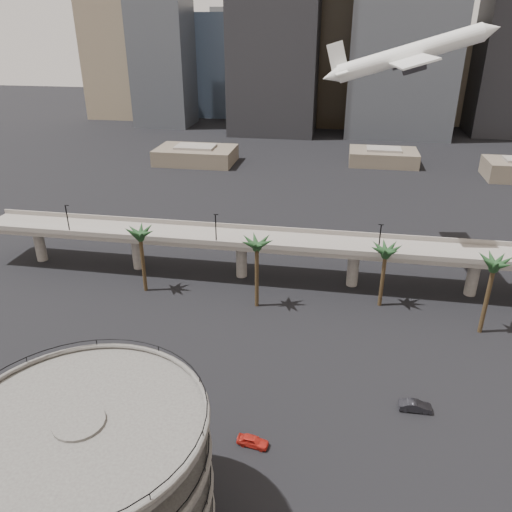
% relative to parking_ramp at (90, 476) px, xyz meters
% --- Properties ---
extents(parking_ramp, '(22.20, 22.20, 17.35)m').
position_rel_parking_ramp_xyz_m(parking_ramp, '(0.00, 0.00, 0.00)').
color(parking_ramp, '#4B4846').
rests_on(parking_ramp, ground).
extents(overpass, '(130.00, 9.30, 14.70)m').
position_rel_parking_ramp_xyz_m(overpass, '(13.00, 59.00, -2.50)').
color(overpass, slate).
rests_on(overpass, ground).
extents(palm_trees, '(76.40, 18.40, 14.00)m').
position_rel_parking_ramp_xyz_m(palm_trees, '(24.58, 51.18, 1.46)').
color(palm_trees, '#41311C').
rests_on(palm_trees, ground).
extents(low_buildings, '(135.00, 27.50, 6.80)m').
position_rel_parking_ramp_xyz_m(low_buildings, '(19.89, 146.30, -6.97)').
color(low_buildings, brown).
rests_on(low_buildings, ground).
extents(skyline, '(269.00, 86.00, 130.11)m').
position_rel_parking_ramp_xyz_m(skyline, '(28.11, 221.08, 37.78)').
color(skyline, '#806C58').
rests_on(skyline, ground).
extents(airborne_jet, '(31.78, 28.30, 11.95)m').
position_rel_parking_ramp_xyz_m(airborne_jet, '(30.81, 71.79, 31.47)').
color(airborne_jet, white).
rests_on(airborne_jet, ground).
extents(car_a, '(4.10, 2.15, 1.33)m').
position_rel_parking_ramp_xyz_m(car_a, '(12.12, 15.38, -9.17)').
color(car_a, red).
rests_on(car_a, ground).
extents(car_b, '(4.40, 1.63, 1.44)m').
position_rel_parking_ramp_xyz_m(car_b, '(32.27, 24.97, -9.12)').
color(car_b, black).
rests_on(car_b, ground).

